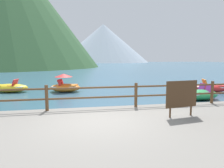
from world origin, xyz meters
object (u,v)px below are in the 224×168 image
(sign_board, at_px, (181,95))
(pedal_boat_3, at_px, (10,88))
(pedal_boat_4, at_px, (200,94))
(pedal_boat_1, at_px, (210,88))
(pedal_boat_5, at_px, (65,85))

(sign_board, xyz_separation_m, pedal_boat_3, (-7.73, 9.07, -0.82))
(pedal_boat_3, bearing_deg, pedal_boat_4, -22.95)
(pedal_boat_1, height_order, pedal_boat_5, pedal_boat_5)
(sign_board, relative_size, pedal_boat_5, 0.50)
(pedal_boat_3, xyz_separation_m, pedal_boat_4, (11.32, -4.79, -0.02))
(sign_board, bearing_deg, pedal_boat_4, 50.04)
(sign_board, relative_size, pedal_boat_1, 0.45)
(pedal_boat_3, relative_size, pedal_boat_4, 1.09)
(pedal_boat_3, bearing_deg, pedal_boat_1, -11.03)
(pedal_boat_3, bearing_deg, pedal_boat_5, -7.36)
(pedal_boat_1, bearing_deg, pedal_boat_3, 168.97)
(pedal_boat_3, height_order, pedal_boat_5, pedal_boat_5)
(pedal_boat_1, relative_size, pedal_boat_5, 1.11)
(sign_board, xyz_separation_m, pedal_boat_1, (5.82, 6.43, -0.82))
(sign_board, bearing_deg, pedal_boat_3, 130.43)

